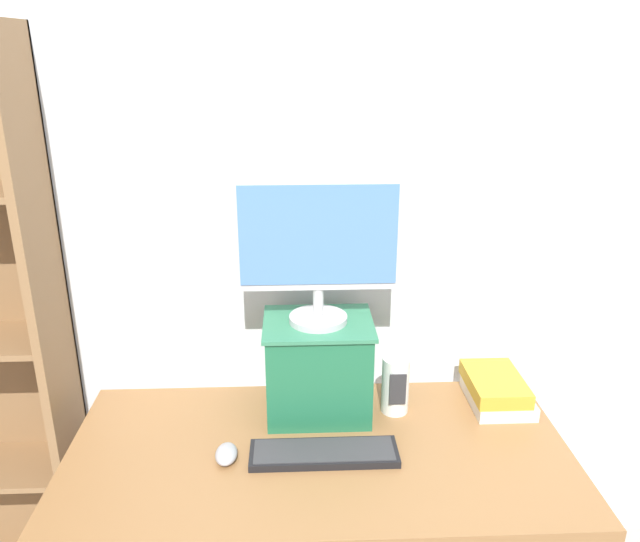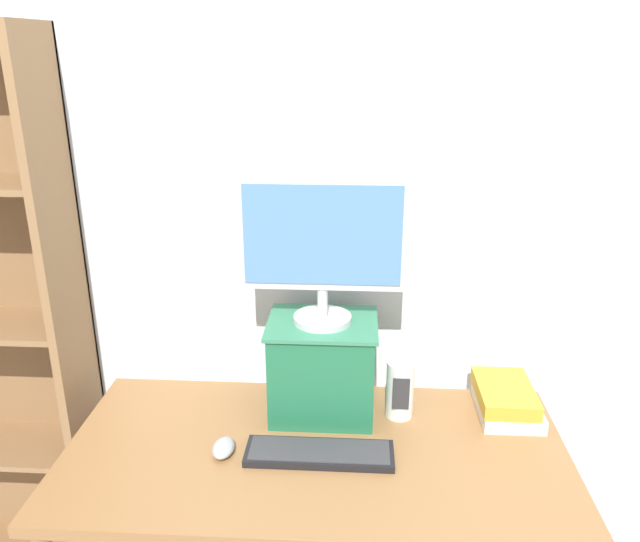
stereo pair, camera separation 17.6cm
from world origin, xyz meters
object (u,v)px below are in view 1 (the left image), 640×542
Objects in this scene: riser_box at (318,365)px; computer_mouse at (226,454)px; desk at (319,469)px; book_stack at (496,390)px; computer_monitor at (318,242)px; desk_speaker at (395,385)px; keyboard at (324,453)px.

computer_mouse is (-0.28, -0.25, -0.15)m from riser_box.
desk is 0.66m from book_stack.
computer_mouse is (-0.28, -0.25, -0.56)m from computer_monitor.
riser_box reaches higher than computer_mouse.
riser_box is 0.26m from desk_speaker.
desk_speaker is at bearing -3.09° from computer_monitor.
desk_speaker is at bearing 37.24° from desk.
keyboard is at bearing -135.99° from desk_speaker.
book_stack is at bearing 5.86° from desk_speaker.
book_stack reaches higher than keyboard.
riser_box reaches higher than book_stack.
computer_mouse is at bearing 179.81° from keyboard.
keyboard is at bearing -71.73° from desk.
riser_box is 3.32× the size of computer_mouse.
desk is at bearing -159.09° from book_stack.
computer_monitor is at bearing 91.38° from keyboard.
desk is at bearing 8.25° from computer_mouse.
computer_mouse is 0.58m from desk_speaker.
book_stack is at bearing 17.16° from computer_mouse.
riser_box is at bearing 41.97° from computer_mouse.
computer_mouse is at bearing -171.75° from desk.
computer_monitor is 1.18× the size of keyboard.
riser_box reaches higher than desk.
desk is 2.93× the size of computer_monitor.
keyboard is at bearing -88.62° from riser_box.
computer_monitor is 0.80m from book_stack.
computer_mouse is 0.40× the size of book_stack.
computer_monitor reaches higher than desk_speaker.
computer_mouse is 0.92m from book_stack.
riser_box is 0.68× the size of computer_monitor.
desk_speaker is at bearing -174.14° from book_stack.
riser_box is 0.41m from computer_monitor.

